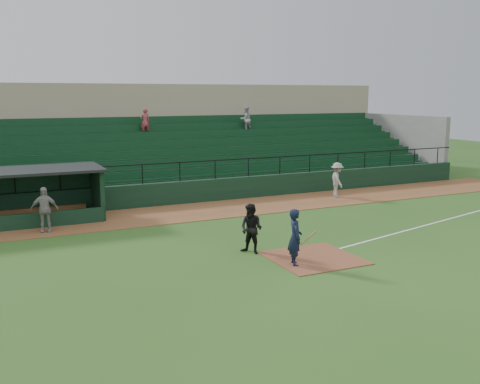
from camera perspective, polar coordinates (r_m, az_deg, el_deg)
name	(u,v)px	position (r m, az deg, el deg)	size (l,w,h in m)	color
ground	(298,251)	(20.25, 6.14, -6.17)	(90.00, 90.00, 0.00)	#2B531A
warning_track	(214,210)	(27.17, -2.73, -1.86)	(40.00, 4.00, 0.03)	brown
home_plate_dirt	(313,258)	(19.44, 7.70, -6.86)	(3.00, 3.00, 0.03)	brown
foul_line	(436,222)	(26.07, 19.89, -3.01)	(18.00, 0.09, 0.01)	white
stadium_structure	(162,149)	(34.69, -8.21, 4.49)	(38.00, 13.08, 6.40)	black
batter_at_plate	(295,237)	(18.35, 5.80, -4.75)	(1.12, 0.81, 1.94)	black
umpire	(251,229)	(19.65, 1.20, -3.88)	(0.88, 0.69, 1.81)	black
runner	(337,180)	(30.79, 10.15, 1.27)	(1.25, 0.72, 1.93)	#9A9590
dugout_player_a	(44,209)	(24.00, -19.83, -1.73)	(1.11, 0.46, 1.89)	gray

